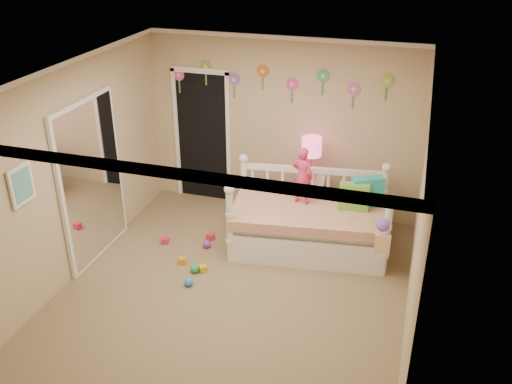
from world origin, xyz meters
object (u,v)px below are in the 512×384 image
(child, at_px, (303,176))
(nightstand, at_px, (309,200))
(table_lamp, at_px, (311,152))
(daybed, at_px, (309,211))

(child, relative_size, nightstand, 1.13)
(child, distance_m, table_lamp, 0.62)
(nightstand, distance_m, table_lamp, 0.75)
(daybed, xyz_separation_m, table_lamp, (-0.15, 0.72, 0.55))
(daybed, xyz_separation_m, nightstand, (-0.15, 0.72, -0.21))
(daybed, bearing_deg, nightstand, 94.05)
(table_lamp, bearing_deg, nightstand, 90.00)
(nightstand, height_order, table_lamp, table_lamp)
(daybed, bearing_deg, table_lamp, 94.05)
(nightstand, bearing_deg, table_lamp, -95.55)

